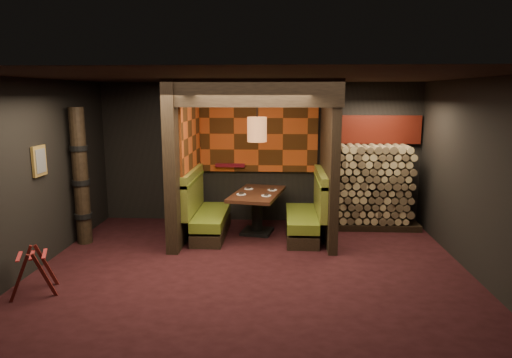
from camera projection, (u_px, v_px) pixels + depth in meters
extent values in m
cube|color=black|center=(251.00, 270.00, 6.92)|extent=(6.50, 5.50, 0.02)
cube|color=black|center=(251.00, 76.00, 6.39)|extent=(6.50, 5.50, 0.02)
cube|color=black|center=(260.00, 153.00, 9.36)|extent=(6.50, 0.02, 2.85)
cube|color=black|center=(231.00, 234.00, 3.94)|extent=(6.50, 0.02, 2.85)
cube|color=black|center=(34.00, 175.00, 6.82)|extent=(0.02, 5.50, 2.85)
cube|color=black|center=(480.00, 179.00, 6.48)|extent=(0.02, 5.50, 2.85)
cube|color=black|center=(183.00, 160.00, 8.34)|extent=(0.20, 2.20, 2.85)
cube|color=black|center=(329.00, 161.00, 8.25)|extent=(0.15, 2.10, 2.85)
cube|color=black|center=(252.00, 93.00, 7.12)|extent=(2.85, 0.18, 0.44)
cube|color=#AA4014|center=(258.00, 134.00, 9.24)|extent=(2.40, 0.06, 1.55)
cube|color=#AA4014|center=(191.00, 136.00, 8.43)|extent=(0.04, 1.85, 1.45)
cube|color=#5B0D18|center=(230.00, 165.00, 9.33)|extent=(0.60, 0.12, 0.07)
cube|color=black|center=(212.00, 230.00, 8.56)|extent=(0.55, 1.60, 0.22)
cube|color=#57681B|center=(211.00, 217.00, 8.51)|extent=(0.55, 1.60, 0.18)
cube|color=#505913|center=(193.00, 196.00, 8.46)|extent=(0.12, 1.60, 0.78)
cube|color=#57681B|center=(193.00, 178.00, 8.39)|extent=(0.15, 1.60, 0.06)
cube|color=black|center=(301.00, 231.00, 8.47)|extent=(0.55, 1.60, 0.22)
cube|color=#57681B|center=(302.00, 218.00, 8.42)|extent=(0.55, 1.60, 0.18)
cube|color=#505913|center=(320.00, 198.00, 8.33)|extent=(0.12, 1.60, 0.78)
cube|color=#57681B|center=(321.00, 179.00, 8.27)|extent=(0.15, 1.60, 0.06)
cube|color=black|center=(257.00, 231.00, 8.71)|extent=(0.65, 0.65, 0.06)
cylinder|color=black|center=(257.00, 214.00, 8.64)|extent=(0.20, 0.20, 0.74)
cube|color=#3E2212|center=(257.00, 194.00, 8.57)|extent=(1.09, 1.63, 0.06)
cylinder|color=white|center=(241.00, 194.00, 8.38)|extent=(0.18, 0.18, 0.01)
cube|color=black|center=(241.00, 193.00, 8.37)|extent=(0.09, 0.12, 0.02)
cylinder|color=white|center=(266.00, 196.00, 8.26)|extent=(0.18, 0.18, 0.01)
cube|color=black|center=(266.00, 195.00, 8.26)|extent=(0.09, 0.12, 0.02)
cylinder|color=white|center=(249.00, 189.00, 8.87)|extent=(0.18, 0.18, 0.01)
cube|color=black|center=(249.00, 188.00, 8.86)|extent=(0.09, 0.12, 0.02)
cylinder|color=white|center=(272.00, 190.00, 8.75)|extent=(0.18, 0.18, 0.01)
cube|color=black|center=(272.00, 189.00, 8.75)|extent=(0.09, 0.12, 0.02)
cylinder|color=brown|center=(257.00, 129.00, 8.30)|extent=(0.36, 0.36, 0.45)
sphere|color=#FFC672|center=(257.00, 129.00, 8.30)|extent=(0.18, 0.18, 0.18)
cylinder|color=black|center=(257.00, 99.00, 8.20)|extent=(0.02, 0.02, 0.65)
cube|color=olive|center=(39.00, 161.00, 6.88)|extent=(0.04, 0.36, 0.46)
cube|color=#3F3F3F|center=(41.00, 161.00, 6.88)|extent=(0.01, 0.27, 0.36)
cube|color=#430F0C|center=(19.00, 280.00, 5.82)|extent=(0.28, 0.15, 0.65)
cube|color=#430F0C|center=(45.00, 276.00, 5.92)|extent=(0.28, 0.15, 0.65)
cube|color=#430F0C|center=(22.00, 269.00, 6.17)|extent=(0.28, 0.15, 0.65)
cube|color=#430F0C|center=(47.00, 266.00, 6.27)|extent=(0.28, 0.15, 0.65)
cube|color=maroon|center=(19.00, 257.00, 5.95)|extent=(0.20, 0.38, 0.01)
cube|color=maroon|center=(32.00, 255.00, 6.00)|extent=(0.20, 0.38, 0.01)
cube|color=maroon|center=(44.00, 254.00, 6.05)|extent=(0.20, 0.38, 0.01)
cylinder|color=black|center=(81.00, 177.00, 7.93)|extent=(0.26, 0.26, 2.40)
cylinder|color=black|center=(83.00, 215.00, 8.06)|extent=(0.31, 0.31, 0.09)
cylinder|color=black|center=(81.00, 182.00, 7.95)|extent=(0.31, 0.31, 0.09)
cylinder|color=black|center=(79.00, 148.00, 7.84)|extent=(0.31, 0.31, 0.09)
cube|color=black|center=(373.00, 224.00, 9.09)|extent=(1.73, 0.70, 0.12)
cube|color=brown|center=(375.00, 184.00, 8.94)|extent=(1.73, 0.70, 1.52)
cube|color=maroon|center=(374.00, 130.00, 9.07)|extent=(1.83, 0.10, 0.56)
cube|color=black|center=(332.00, 159.00, 8.50)|extent=(0.08, 0.08, 2.85)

